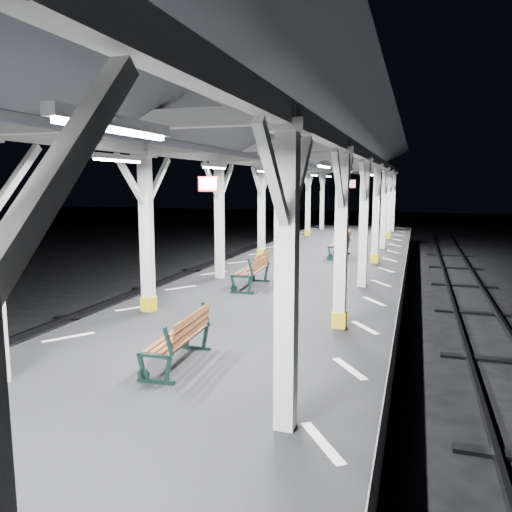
% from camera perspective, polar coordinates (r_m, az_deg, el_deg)
% --- Properties ---
extents(ground, '(120.00, 120.00, 0.00)m').
position_cam_1_polar(ground, '(8.60, -6.75, -17.12)').
color(ground, black).
rests_on(ground, ground).
extents(platform, '(6.00, 50.00, 1.00)m').
position_cam_1_polar(platform, '(8.40, -6.81, -14.03)').
color(platform, black).
rests_on(platform, ground).
extents(hazard_stripes_left, '(1.00, 48.00, 0.01)m').
position_cam_1_polar(hazard_stripes_left, '(9.47, -20.63, -8.68)').
color(hazard_stripes_left, silver).
rests_on(hazard_stripes_left, platform).
extents(hazard_stripes_right, '(1.00, 48.00, 0.01)m').
position_cam_1_polar(hazard_stripes_right, '(7.58, 10.63, -12.54)').
color(hazard_stripes_right, silver).
rests_on(hazard_stripes_right, platform).
extents(canopy, '(5.40, 49.00, 4.65)m').
position_cam_1_polar(canopy, '(7.80, -7.39, 14.66)').
color(canopy, silver).
rests_on(canopy, platform).
extents(bench_near, '(0.65, 1.52, 0.81)m').
position_cam_1_polar(bench_near, '(7.53, -8.46, -9.19)').
color(bench_near, '#142E29').
rests_on(bench_near, platform).
extents(bench_mid, '(0.70, 1.70, 0.91)m').
position_cam_1_polar(bench_mid, '(12.88, -0.16, -1.53)').
color(bench_mid, '#142E29').
rests_on(bench_mid, platform).
extents(bench_far, '(0.77, 1.87, 1.00)m').
position_cam_1_polar(bench_far, '(18.41, 9.86, 1.47)').
color(bench_far, '#142E29').
rests_on(bench_far, platform).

